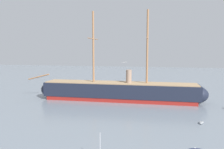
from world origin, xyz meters
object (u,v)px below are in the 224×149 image
object	(u,v)px
dinghy_alongside_stern	(201,123)
seagull_in_flight	(124,62)
motorboat_distant_centre	(140,96)
tall_ship	(120,91)

from	to	relation	value
dinghy_alongside_stern	seagull_in_flight	size ratio (longest dim) A/B	2.14
dinghy_alongside_stern	seagull_in_flight	world-z (taller)	seagull_in_flight
dinghy_alongside_stern	seagull_in_flight	bearing A→B (deg)	-143.08
dinghy_alongside_stern	seagull_in_flight	distance (m)	24.23
motorboat_distant_centre	seagull_in_flight	size ratio (longest dim) A/B	4.29
tall_ship	motorboat_distant_centre	bearing A→B (deg)	41.03
dinghy_alongside_stern	motorboat_distant_centre	bearing A→B (deg)	122.79
tall_ship	seagull_in_flight	world-z (taller)	tall_ship
tall_ship	seagull_in_flight	xyz separation A→B (m)	(6.00, -30.96, 11.15)
tall_ship	dinghy_alongside_stern	bearing A→B (deg)	-41.17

